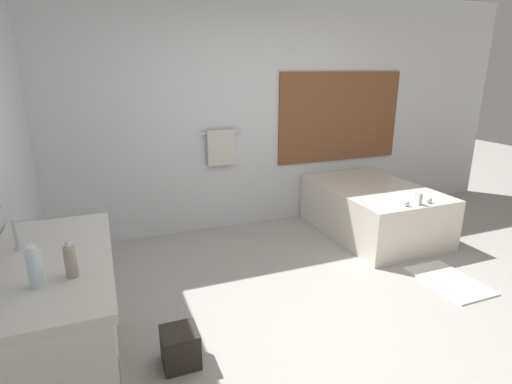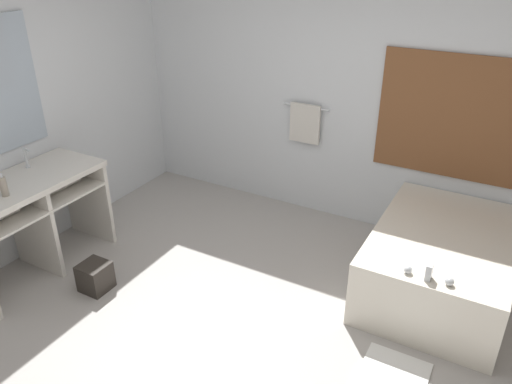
{
  "view_description": "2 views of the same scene",
  "coord_description": "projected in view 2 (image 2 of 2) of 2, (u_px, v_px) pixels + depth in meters",
  "views": [
    {
      "loc": [
        -1.56,
        -2.15,
        1.83
      ],
      "look_at": [
        -0.35,
        0.94,
        0.81
      ],
      "focal_mm": 28.0,
      "sensor_mm": 36.0,
      "label": 1
    },
    {
      "loc": [
        1.6,
        -2.28,
        2.66
      ],
      "look_at": [
        -0.16,
        0.87,
        0.81
      ],
      "focal_mm": 35.0,
      "sensor_mm": 36.0,
      "label": 2
    }
  ],
  "objects": [
    {
      "name": "ground_plane",
      "position": [
        217.0,
        341.0,
        3.68
      ],
      "size": [
        16.0,
        16.0,
        0.0
      ],
      "primitive_type": "plane",
      "color": "#A8A39E",
      "rests_on": "ground"
    },
    {
      "name": "soap_dispenser",
      "position": [
        3.0,
        186.0,
        3.82
      ],
      "size": [
        0.06,
        0.06,
        0.19
      ],
      "color": "gray",
      "rests_on": "vanity_counter"
    },
    {
      "name": "bathtub",
      "position": [
        441.0,
        259.0,
        4.08
      ],
      "size": [
        1.06,
        1.56,
        0.67
      ],
      "color": "silver",
      "rests_on": "ground_plane"
    },
    {
      "name": "vanity_counter",
      "position": [
        30.0,
        205.0,
        4.22
      ],
      "size": [
        0.62,
        1.3,
        0.87
      ],
      "color": "silver",
      "rests_on": "ground_plane"
    },
    {
      "name": "sink_faucet",
      "position": [
        26.0,
        158.0,
        4.28
      ],
      "size": [
        0.09,
        0.04,
        0.18
      ],
      "color": "silver",
      "rests_on": "vanity_counter"
    },
    {
      "name": "wall_back_with_blinds",
      "position": [
        343.0,
        91.0,
        4.78
      ],
      "size": [
        7.4,
        0.13,
        2.7
      ],
      "color": "silver",
      "rests_on": "ground_plane"
    },
    {
      "name": "waste_bin",
      "position": [
        95.0,
        277.0,
        4.17
      ],
      "size": [
        0.23,
        0.23,
        0.24
      ],
      "color": "#2D2823",
      "rests_on": "ground_plane"
    }
  ]
}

